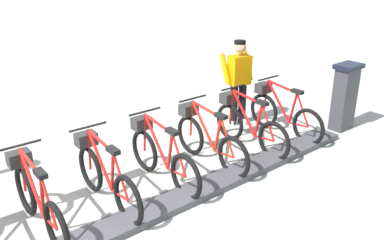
# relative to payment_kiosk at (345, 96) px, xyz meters

# --- Properties ---
(ground_plane) EXTENTS (60.00, 60.00, 0.00)m
(ground_plane) POSITION_rel_payment_kiosk_xyz_m (-0.05, 5.04, -0.67)
(ground_plane) COLOR #AFB2A8
(dock_rail_base) EXTENTS (0.44, 9.09, 0.10)m
(dock_rail_base) POSITION_rel_payment_kiosk_xyz_m (-0.05, 5.04, -0.62)
(dock_rail_base) COLOR #47474C
(dock_rail_base) RESTS_ON ground
(payment_kiosk) EXTENTS (0.36, 0.52, 1.28)m
(payment_kiosk) POSITION_rel_payment_kiosk_xyz_m (0.00, 0.00, 0.00)
(payment_kiosk) COLOR #38383D
(payment_kiosk) RESTS_ON ground
(bike_docked_0) EXTENTS (1.72, 0.54, 1.02)m
(bike_docked_0) POSITION_rel_payment_kiosk_xyz_m (0.57, 1.10, -0.24)
(bike_docked_0) COLOR black
(bike_docked_0) RESTS_ON ground
(bike_docked_1) EXTENTS (1.72, 0.54, 1.02)m
(bike_docked_1) POSITION_rel_payment_kiosk_xyz_m (0.57, 2.02, -0.24)
(bike_docked_1) COLOR black
(bike_docked_1) RESTS_ON ground
(bike_docked_2) EXTENTS (1.72, 0.54, 1.02)m
(bike_docked_2) POSITION_rel_payment_kiosk_xyz_m (0.57, 2.94, -0.24)
(bike_docked_2) COLOR black
(bike_docked_2) RESTS_ON ground
(bike_docked_3) EXTENTS (1.72, 0.54, 1.02)m
(bike_docked_3) POSITION_rel_payment_kiosk_xyz_m (0.57, 3.86, -0.24)
(bike_docked_3) COLOR black
(bike_docked_3) RESTS_ON ground
(bike_docked_4) EXTENTS (1.72, 0.54, 1.02)m
(bike_docked_4) POSITION_rel_payment_kiosk_xyz_m (0.57, 4.78, -0.24)
(bike_docked_4) COLOR black
(bike_docked_4) RESTS_ON ground
(bike_docked_5) EXTENTS (1.72, 0.54, 1.02)m
(bike_docked_5) POSITION_rel_payment_kiosk_xyz_m (0.57, 5.70, -0.24)
(bike_docked_5) COLOR black
(bike_docked_5) RESTS_ON ground
(worker_near_rack) EXTENTS (0.53, 0.67, 1.66)m
(worker_near_rack) POSITION_rel_payment_kiosk_xyz_m (1.46, 1.36, 0.24)
(worker_near_rack) COLOR white
(worker_near_rack) RESTS_ON ground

